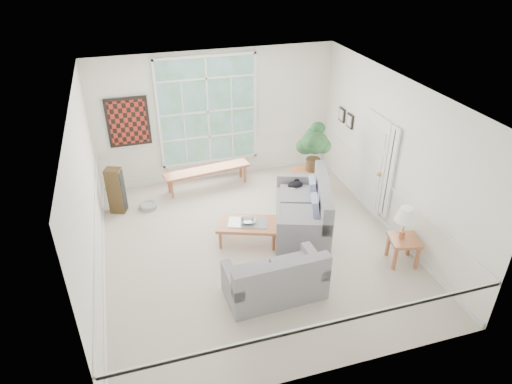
# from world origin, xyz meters

# --- Properties ---
(floor) EXTENTS (5.50, 6.00, 0.01)m
(floor) POSITION_xyz_m (0.00, 0.00, -0.01)
(floor) COLOR #BAAE9E
(floor) RESTS_ON ground
(ceiling) EXTENTS (5.50, 6.00, 0.02)m
(ceiling) POSITION_xyz_m (0.00, 0.00, 3.00)
(ceiling) COLOR white
(ceiling) RESTS_ON ground
(wall_back) EXTENTS (5.50, 0.02, 3.00)m
(wall_back) POSITION_xyz_m (0.00, 3.00, 1.50)
(wall_back) COLOR white
(wall_back) RESTS_ON ground
(wall_front) EXTENTS (5.50, 0.02, 3.00)m
(wall_front) POSITION_xyz_m (0.00, -3.00, 1.50)
(wall_front) COLOR white
(wall_front) RESTS_ON ground
(wall_left) EXTENTS (0.02, 6.00, 3.00)m
(wall_left) POSITION_xyz_m (-2.75, 0.00, 1.50)
(wall_left) COLOR white
(wall_left) RESTS_ON ground
(wall_right) EXTENTS (0.02, 6.00, 3.00)m
(wall_right) POSITION_xyz_m (2.75, 0.00, 1.50)
(wall_right) COLOR white
(wall_right) RESTS_ON ground
(window_back) EXTENTS (2.30, 0.08, 2.40)m
(window_back) POSITION_xyz_m (-0.20, 2.96, 1.65)
(window_back) COLOR white
(window_back) RESTS_ON wall_back
(entry_door) EXTENTS (0.08, 0.90, 2.10)m
(entry_door) POSITION_xyz_m (2.71, 0.60, 1.05)
(entry_door) COLOR white
(entry_door) RESTS_ON floor
(door_sidelight) EXTENTS (0.08, 0.26, 1.90)m
(door_sidelight) POSITION_xyz_m (2.71, -0.03, 1.15)
(door_sidelight) COLOR white
(door_sidelight) RESTS_ON wall_right
(wall_art) EXTENTS (0.90, 0.06, 1.10)m
(wall_art) POSITION_xyz_m (-1.95, 2.95, 1.60)
(wall_art) COLOR #571913
(wall_art) RESTS_ON wall_back
(wall_frame_near) EXTENTS (0.04, 0.26, 0.32)m
(wall_frame_near) POSITION_xyz_m (2.71, 1.75, 1.55)
(wall_frame_near) COLOR black
(wall_frame_near) RESTS_ON wall_right
(wall_frame_far) EXTENTS (0.04, 0.26, 0.32)m
(wall_frame_far) POSITION_xyz_m (2.71, 2.15, 1.55)
(wall_frame_far) COLOR black
(wall_frame_far) RESTS_ON wall_right
(loveseat_right) EXTENTS (1.57, 2.15, 1.04)m
(loveseat_right) POSITION_xyz_m (1.07, 0.30, 0.52)
(loveseat_right) COLOR gray
(loveseat_right) RESTS_ON floor
(loveseat_front) EXTENTS (1.61, 0.88, 0.86)m
(loveseat_front) POSITION_xyz_m (-0.05, -1.35, 0.43)
(loveseat_front) COLOR gray
(loveseat_front) RESTS_ON floor
(coffee_table) EXTENTS (1.29, 0.98, 0.43)m
(coffee_table) POSITION_xyz_m (-0.07, 0.16, 0.21)
(coffee_table) COLOR #AB623C
(coffee_table) RESTS_ON floor
(pewter_bowl) EXTENTS (0.42, 0.42, 0.08)m
(pewter_bowl) POSITION_xyz_m (-0.06, 0.18, 0.47)
(pewter_bowl) COLOR #9A9B9F
(pewter_bowl) RESTS_ON coffee_table
(window_bench) EXTENTS (2.01, 0.64, 0.46)m
(window_bench) POSITION_xyz_m (-0.38, 2.48, 0.23)
(window_bench) COLOR #AB623C
(window_bench) RESTS_ON floor
(end_table) EXTENTS (0.74, 0.74, 0.62)m
(end_table) POSITION_xyz_m (1.70, 1.49, 0.31)
(end_table) COLOR #AB623C
(end_table) RESTS_ON floor
(houseplant) EXTENTS (0.86, 0.86, 1.08)m
(houseplant) POSITION_xyz_m (1.78, 1.47, 1.16)
(houseplant) COLOR #234E28
(houseplant) RESTS_ON end_table
(side_table) EXTENTS (0.60, 0.60, 0.51)m
(side_table) POSITION_xyz_m (2.40, -1.23, 0.25)
(side_table) COLOR #AB623C
(side_table) RESTS_ON floor
(table_lamp) EXTENTS (0.41, 0.41, 0.62)m
(table_lamp) POSITION_xyz_m (2.37, -1.17, 0.82)
(table_lamp) COLOR white
(table_lamp) RESTS_ON side_table
(pet_bed) EXTENTS (0.50, 0.50, 0.11)m
(pet_bed) POSITION_xyz_m (-1.80, 1.93, 0.06)
(pet_bed) COLOR gray
(pet_bed) RESTS_ON floor
(floor_speaker) EXTENTS (0.38, 0.34, 1.00)m
(floor_speaker) POSITION_xyz_m (-2.40, 1.99, 0.50)
(floor_speaker) COLOR #433119
(floor_speaker) RESTS_ON floor
(cat) EXTENTS (0.39, 0.35, 0.15)m
(cat) POSITION_xyz_m (1.19, 0.98, 0.61)
(cat) COLOR black
(cat) RESTS_ON loveseat_right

